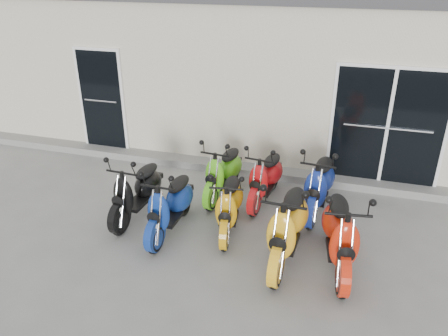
% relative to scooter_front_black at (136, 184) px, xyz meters
% --- Properties ---
extents(ground, '(80.00, 80.00, 0.00)m').
position_rel_scooter_front_black_xyz_m(ground, '(1.29, 0.11, -0.61)').
color(ground, gray).
rests_on(ground, ground).
extents(building, '(14.00, 6.00, 3.20)m').
position_rel_scooter_front_black_xyz_m(building, '(1.29, 5.31, 0.99)').
color(building, beige).
rests_on(building, ground).
extents(front_step, '(14.00, 0.40, 0.15)m').
position_rel_scooter_front_black_xyz_m(front_step, '(1.29, 2.13, -0.54)').
color(front_step, gray).
rests_on(front_step, ground).
extents(door_left, '(1.07, 0.08, 2.22)m').
position_rel_scooter_front_black_xyz_m(door_left, '(-1.91, 2.28, 0.65)').
color(door_left, black).
rests_on(door_left, front_step).
extents(door_right, '(2.02, 0.08, 2.22)m').
position_rel_scooter_front_black_xyz_m(door_right, '(3.89, 2.28, 0.65)').
color(door_right, black).
rests_on(door_right, front_step).
extents(scooter_front_black, '(0.69, 1.69, 1.23)m').
position_rel_scooter_front_black_xyz_m(scooter_front_black, '(0.00, 0.00, 0.00)').
color(scooter_front_black, black).
rests_on(scooter_front_black, ground).
extents(scooter_front_blue, '(0.64, 1.67, 1.22)m').
position_rel_scooter_front_black_xyz_m(scooter_front_blue, '(0.71, -0.27, -0.00)').
color(scooter_front_blue, navy).
rests_on(scooter_front_blue, ground).
extents(scooter_front_orange_a, '(0.81, 1.64, 1.16)m').
position_rel_scooter_front_black_xyz_m(scooter_front_orange_a, '(1.57, 0.04, -0.03)').
color(scooter_front_orange_a, orange).
rests_on(scooter_front_orange_a, ground).
extents(scooter_front_orange_b, '(0.77, 1.91, 1.39)m').
position_rel_scooter_front_black_xyz_m(scooter_front_orange_b, '(2.56, -0.43, 0.08)').
color(scooter_front_orange_b, yellow).
rests_on(scooter_front_orange_b, ground).
extents(scooter_front_red, '(0.93, 1.90, 1.34)m').
position_rel_scooter_front_black_xyz_m(scooter_front_red, '(3.28, -0.39, 0.06)').
color(scooter_front_red, red).
rests_on(scooter_front_red, ground).
extents(scooter_back_green, '(0.74, 1.69, 1.21)m').
position_rel_scooter_front_black_xyz_m(scooter_back_green, '(1.16, 1.09, -0.01)').
color(scooter_back_green, '#53B71A').
rests_on(scooter_back_green, ground).
extents(scooter_back_red, '(0.77, 1.67, 1.19)m').
position_rel_scooter_front_black_xyz_m(scooter_back_red, '(1.93, 1.11, -0.02)').
color(scooter_back_red, '#AF1013').
rests_on(scooter_back_red, ground).
extents(scooter_back_blue, '(0.76, 1.79, 1.29)m').
position_rel_scooter_front_black_xyz_m(scooter_back_blue, '(2.86, 1.04, 0.03)').
color(scooter_back_blue, navy).
rests_on(scooter_back_blue, ground).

